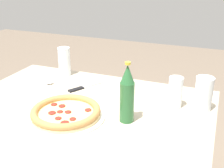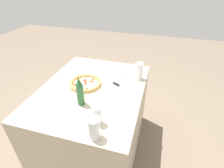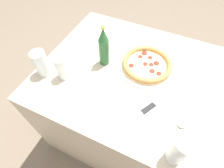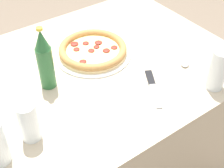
{
  "view_description": "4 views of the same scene",
  "coord_description": "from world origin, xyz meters",
  "px_view_note": "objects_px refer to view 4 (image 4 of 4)",
  "views": [
    {
      "loc": [
        0.52,
        -0.92,
        1.29
      ],
      "look_at": [
        0.08,
        0.19,
        0.8
      ],
      "focal_mm": 45.0,
      "sensor_mm": 36.0,
      "label": 1
    },
    {
      "loc": [
        1.13,
        0.51,
        1.58
      ],
      "look_at": [
        0.02,
        0.18,
        0.82
      ],
      "focal_mm": 28.0,
      "sensor_mm": 36.0,
      "label": 2
    },
    {
      "loc": [
        -0.12,
        0.63,
        1.47
      ],
      "look_at": [
        0.09,
        0.17,
        0.8
      ],
      "focal_mm": 28.0,
      "sensor_mm": 36.0,
      "label": 3
    },
    {
      "loc": [
        0.52,
        0.83,
        1.49
      ],
      "look_at": [
        0.05,
        0.16,
        0.77
      ],
      "focal_mm": 50.0,
      "sensor_mm": 36.0,
      "label": 4
    }
  ],
  "objects_px": {
    "pizza_margherita": "(93,50)",
    "glass_red_wine": "(29,123)",
    "knife": "(153,87)",
    "glass_cola": "(217,72)",
    "beer_bottle": "(45,60)",
    "spoon": "(186,59)"
  },
  "relations": [
    {
      "from": "glass_cola",
      "to": "knife",
      "type": "relative_size",
      "value": 0.84
    },
    {
      "from": "glass_red_wine",
      "to": "knife",
      "type": "xyz_separation_m",
      "value": [
        -0.45,
        0.04,
        -0.06
      ]
    },
    {
      "from": "beer_bottle",
      "to": "knife",
      "type": "distance_m",
      "value": 0.39
    },
    {
      "from": "glass_cola",
      "to": "spoon",
      "type": "relative_size",
      "value": 1.05
    },
    {
      "from": "beer_bottle",
      "to": "knife",
      "type": "relative_size",
      "value": 1.31
    },
    {
      "from": "pizza_margherita",
      "to": "glass_red_wine",
      "type": "bearing_deg",
      "value": 33.26
    },
    {
      "from": "glass_cola",
      "to": "glass_red_wine",
      "type": "distance_m",
      "value": 0.66
    },
    {
      "from": "pizza_margherita",
      "to": "glass_red_wine",
      "type": "xyz_separation_m",
      "value": [
        0.39,
        0.25,
        0.04
      ]
    },
    {
      "from": "pizza_margherita",
      "to": "beer_bottle",
      "type": "distance_m",
      "value": 0.26
    },
    {
      "from": "glass_cola",
      "to": "pizza_margherita",
      "type": "bearing_deg",
      "value": -59.1
    },
    {
      "from": "pizza_margherita",
      "to": "glass_red_wine",
      "type": "height_order",
      "value": "glass_red_wine"
    },
    {
      "from": "spoon",
      "to": "glass_cola",
      "type": "bearing_deg",
      "value": 78.67
    },
    {
      "from": "pizza_margherita",
      "to": "beer_bottle",
      "type": "bearing_deg",
      "value": 15.94
    },
    {
      "from": "spoon",
      "to": "pizza_margherita",
      "type": "bearing_deg",
      "value": -41.24
    },
    {
      "from": "knife",
      "to": "spoon",
      "type": "height_order",
      "value": "spoon"
    },
    {
      "from": "glass_cola",
      "to": "knife",
      "type": "bearing_deg",
      "value": -33.98
    },
    {
      "from": "glass_cola",
      "to": "knife",
      "type": "distance_m",
      "value": 0.23
    },
    {
      "from": "beer_bottle",
      "to": "spoon",
      "type": "height_order",
      "value": "beer_bottle"
    },
    {
      "from": "glass_red_wine",
      "to": "knife",
      "type": "distance_m",
      "value": 0.46
    },
    {
      "from": "beer_bottle",
      "to": "glass_cola",
      "type": "bearing_deg",
      "value": 143.92
    },
    {
      "from": "pizza_margherita",
      "to": "beer_bottle",
      "type": "relative_size",
      "value": 1.29
    },
    {
      "from": "glass_cola",
      "to": "knife",
      "type": "xyz_separation_m",
      "value": [
        0.18,
        -0.12,
        -0.07
      ]
    }
  ]
}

